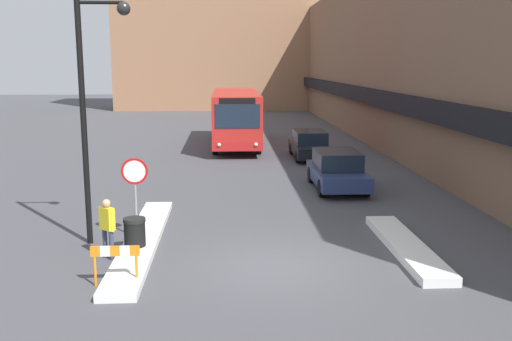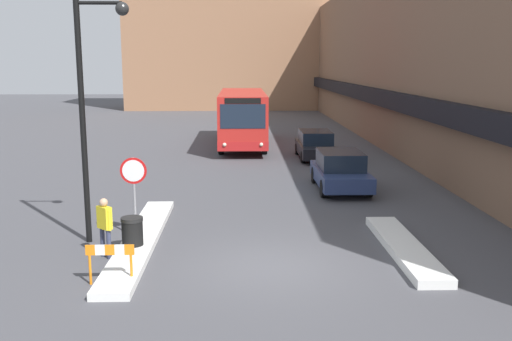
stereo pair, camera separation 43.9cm
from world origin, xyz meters
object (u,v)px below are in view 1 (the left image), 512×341
at_px(parked_car_middle, 310,145).
at_px(pedestrian, 107,223).
at_px(parked_car_front, 337,170).
at_px(trash_bin, 135,235).
at_px(city_bus, 236,117).
at_px(stop_sign, 135,180).
at_px(street_lamp, 92,96).
at_px(construction_barricade, 115,257).

distance_m(parked_car_middle, pedestrian, 17.22).
distance_m(parked_car_front, pedestrian, 10.92).
bearing_deg(pedestrian, trash_bin, 78.66).
height_order(city_bus, pedestrian, city_bus).
bearing_deg(parked_car_middle, trash_bin, -114.57).
bearing_deg(city_bus, stop_sign, -99.71).
bearing_deg(parked_car_middle, street_lamp, -119.51).
relative_size(city_bus, stop_sign, 4.62).
bearing_deg(construction_barricade, stop_sign, 91.23).
xyz_separation_m(parked_car_middle, trash_bin, (-6.88, -15.06, -0.24)).
relative_size(stop_sign, construction_barricade, 2.14).
xyz_separation_m(city_bus, construction_barricade, (-3.11, -22.19, -1.12)).
distance_m(parked_car_middle, construction_barricade, 18.69).
height_order(pedestrian, construction_barricade, pedestrian).
bearing_deg(city_bus, street_lamp, -102.36).
xyz_separation_m(stop_sign, construction_barricade, (0.08, -3.57, -1.04)).
bearing_deg(parked_car_front, pedestrian, -133.38).
bearing_deg(city_bus, pedestrian, -100.17).
bearing_deg(street_lamp, parked_car_middle, 60.49).
bearing_deg(street_lamp, trash_bin, -38.73).
relative_size(city_bus, pedestrian, 6.88).
bearing_deg(construction_barricade, parked_car_middle, 68.14).
height_order(parked_car_front, parked_car_middle, parked_car_front).
relative_size(city_bus, street_lamp, 1.63).
xyz_separation_m(parked_car_front, trash_bin, (-6.88, -7.49, -0.29)).
height_order(parked_car_middle, stop_sign, stop_sign).
bearing_deg(pedestrian, parked_car_front, 89.48).
relative_size(parked_car_front, pedestrian, 2.71).
relative_size(street_lamp, construction_barricade, 6.08).
bearing_deg(trash_bin, stop_sign, 96.77).
height_order(city_bus, parked_car_front, city_bus).
distance_m(parked_car_front, construction_barricade, 12.00).
distance_m(parked_car_middle, street_lamp, 16.61).
distance_m(parked_car_front, parked_car_middle, 7.57).
height_order(city_bus, stop_sign, city_bus).
xyz_separation_m(parked_car_front, street_lamp, (-8.01, -6.59, 3.35)).
bearing_deg(trash_bin, parked_car_front, 47.42).
relative_size(parked_car_front, trash_bin, 4.50).
height_order(parked_car_middle, street_lamp, street_lamp).
xyz_separation_m(street_lamp, pedestrian, (0.51, -1.35, -3.17)).
bearing_deg(construction_barricade, trash_bin, 88.12).
xyz_separation_m(city_bus, street_lamp, (-4.16, -19.00, 2.34)).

